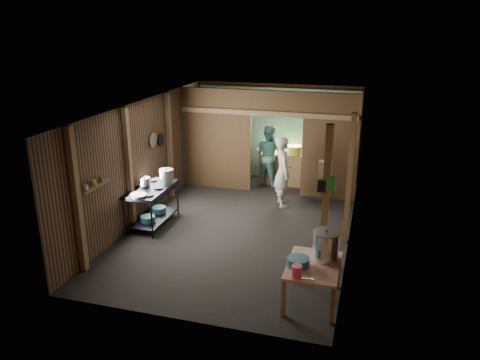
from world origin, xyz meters
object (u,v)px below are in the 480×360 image
(prep_table, at_px, (312,283))
(pink_bucket, at_px, (297,272))
(stock_pot, at_px, (326,246))
(cook, at_px, (283,172))
(gas_range, at_px, (152,206))
(stove_pot_large, at_px, (167,176))
(yellow_tub, at_px, (294,150))

(prep_table, relative_size, pink_bucket, 5.86)
(prep_table, relative_size, stock_pot, 2.25)
(cook, bearing_deg, gas_range, 103.28)
(stove_pot_large, bearing_deg, stock_pot, -30.73)
(stock_pot, height_order, pink_bucket, stock_pot)
(prep_table, relative_size, cook, 0.65)
(gas_range, distance_m, pink_bucket, 4.30)
(stove_pot_large, relative_size, cook, 0.19)
(pink_bucket, bearing_deg, stove_pot_large, 139.45)
(gas_range, height_order, stove_pot_large, stove_pot_large)
(prep_table, height_order, stock_pot, stock_pot)
(prep_table, xyz_separation_m, cook, (-1.24, 3.86, 0.52))
(gas_range, xyz_separation_m, pink_bucket, (3.52, -2.44, 0.32))
(stock_pot, bearing_deg, prep_table, -122.32)
(gas_range, relative_size, yellow_tub, 3.54)
(pink_bucket, xyz_separation_m, yellow_tub, (-1.06, 5.87, 0.22))
(stove_pot_large, relative_size, yellow_tub, 0.79)
(prep_table, distance_m, stove_pot_large, 4.34)
(gas_range, xyz_separation_m, yellow_tub, (2.46, 3.43, 0.54))
(gas_range, height_order, cook, cook)
(stove_pot_large, height_order, stock_pot, stove_pot_large)
(stock_pot, bearing_deg, stove_pot_large, 149.27)
(yellow_tub, bearing_deg, pink_bucket, -79.76)
(stove_pot_large, height_order, yellow_tub, stove_pot_large)
(yellow_tub, relative_size, cook, 0.24)
(gas_range, relative_size, pink_bucket, 7.59)
(stove_pot_large, relative_size, pink_bucket, 1.70)
(prep_table, bearing_deg, yellow_tub, 102.96)
(gas_range, bearing_deg, prep_table, -28.35)
(gas_range, relative_size, stove_pot_large, 4.48)
(stock_pot, relative_size, pink_bucket, 2.60)
(stock_pot, bearing_deg, cook, 110.94)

